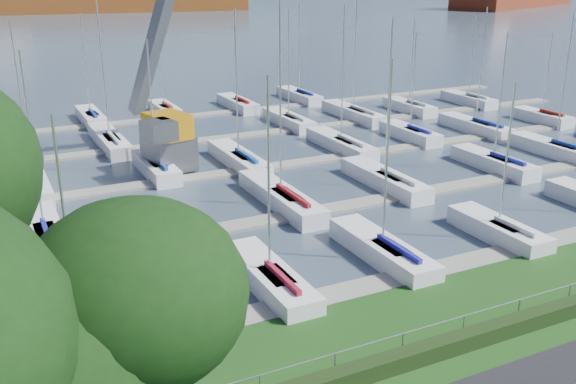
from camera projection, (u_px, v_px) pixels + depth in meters
water at (2, 8)px, 245.41m from camera, size 800.00×540.00×0.20m
hedge at (429, 351)px, 24.86m from camera, size 80.00×0.70×0.70m
fence at (424, 327)px, 24.92m from camera, size 80.00×0.04×0.04m
docks at (204, 177)px, 47.38m from camera, size 90.00×41.60×0.25m
crane at (167, 95)px, 48.18m from camera, size 6.81×13.17×22.35m
cargo_ship_mid at (95, 0)px, 220.78m from camera, size 97.48×29.32×21.50m
sailboat_fleet at (160, 98)px, 46.86m from camera, size 75.31×50.07×13.68m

